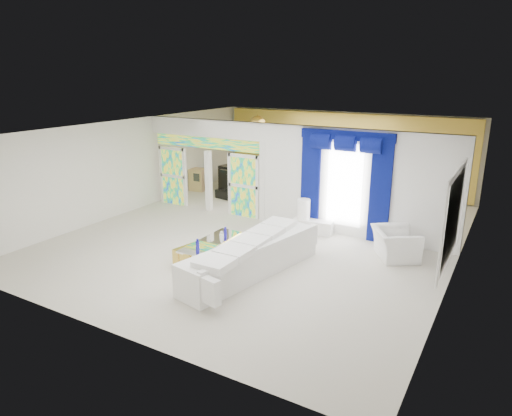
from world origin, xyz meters
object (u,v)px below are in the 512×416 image
Objects in this scene: white_sofa at (252,259)px; coffee_table at (211,250)px; grand_piano at (250,177)px; console_table at (313,226)px; armchair at (395,244)px.

coffee_table is at bearing 179.27° from white_sofa.
grand_piano reaches higher than coffee_table.
grand_piano is at bearing 132.87° from white_sofa.
coffee_table is at bearing -56.36° from grand_piano.
armchair is (2.48, -0.67, 0.18)m from console_table.
white_sofa is 3.43× the size of armchair.
armchair is (3.93, 2.31, 0.15)m from coffee_table.
coffee_table reaches higher than console_table.
grand_piano is (-4.13, 3.41, 0.31)m from console_table.
white_sofa is 3.28m from console_table.
armchair is at bearing 57.03° from white_sofa.
armchair is (2.58, 2.61, -0.00)m from white_sofa.
console_table is 2.58m from armchair.
console_table is (0.10, 3.27, -0.18)m from white_sofa.
grand_piano reaches higher than console_table.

